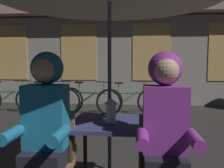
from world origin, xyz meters
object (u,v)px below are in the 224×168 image
chair_right (164,164)px  chair_left (49,160)px  cafe_table (110,132)px  bicycle_nearest (8,99)px  bicycle_second (49,100)px  person_left_hooded (45,120)px  lantern (111,110)px  bicycle_third (89,101)px  bicycle_fourth (130,101)px  person_right_hooded (165,123)px

chair_right → chair_left: bearing=180.0°
cafe_table → bicycle_nearest: bearing=129.9°
bicycle_nearest → bicycle_second: (1.08, 0.01, 0.00)m
bicycle_second → person_left_hooded: bearing=-70.1°
lantern → chair_right: size_ratio=0.27×
lantern → bicycle_third: 3.80m
chair_left → bicycle_fourth: size_ratio=0.53×
bicycle_fourth → chair_right: bearing=-84.7°
lantern → chair_right: bearing=-36.0°
chair_left → bicycle_second: (-1.47, 4.00, -0.14)m
lantern → person_right_hooded: 0.60m
bicycle_nearest → bicycle_second: same height
bicycle_second → bicycle_third: size_ratio=1.02×
cafe_table → lantern: 0.23m
cafe_table → bicycle_second: bearing=118.3°
chair_left → bicycle_third: 4.01m
bicycle_second → chair_right: bearing=-58.7°
cafe_table → bicycle_nearest: size_ratio=0.44×
bicycle_third → bicycle_fourth: same height
person_right_hooded → bicycle_fourth: size_ratio=0.85×
person_right_hooded → bicycle_second: person_right_hooded is taller
bicycle_nearest → lantern: bearing=-50.2°
chair_left → bicycle_fourth: 4.08m
person_right_hooded → bicycle_second: bearing=120.9°
chair_right → bicycle_fourth: 4.06m
chair_left → bicycle_second: bearing=110.2°
bicycle_second → person_right_hooded: bearing=-59.1°
bicycle_third → cafe_table: bearing=-76.0°
chair_left → bicycle_second: chair_left is taller
bicycle_third → bicycle_nearest: bearing=179.8°
person_left_hooded → person_right_hooded: 0.96m
lantern → person_left_hooded: 0.63m
cafe_table → bicycle_nearest: (-3.03, 3.63, -0.29)m
cafe_table → bicycle_fourth: size_ratio=0.45×
bicycle_third → person_left_hooded: bearing=-84.0°
person_left_hooded → person_right_hooded: same height
bicycle_nearest → bicycle_fourth: size_ratio=1.02×
cafe_table → lantern: bearing=-60.3°
person_left_hooded → bicycle_nearest: person_left_hooded is taller
chair_right → bicycle_nearest: bearing=131.3°
cafe_table → person_right_hooded: person_right_hooded is taller
bicycle_nearest → bicycle_third: 2.13m
bicycle_second → lantern: bearing=-61.7°
person_right_hooded → lantern: bearing=139.6°
person_left_hooded → bicycle_nearest: (-2.55, 4.05, -0.50)m
chair_left → person_left_hooded: 0.36m
lantern → bicycle_second: 4.20m
chair_right → bicycle_fourth: bearing=95.3°
lantern → bicycle_fourth: (0.08, 3.71, -0.51)m
cafe_table → bicycle_third: (-0.90, 3.62, -0.29)m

